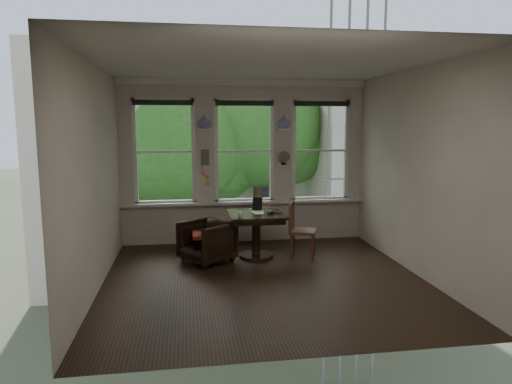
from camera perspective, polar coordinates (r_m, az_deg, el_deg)
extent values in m
plane|color=black|center=(6.61, 1.04, -10.88)|extent=(4.50, 4.50, 0.00)
plane|color=silver|center=(6.30, 1.12, 15.85)|extent=(4.50, 4.50, 0.00)
plane|color=beige|center=(8.50, -1.50, 3.79)|extent=(4.50, 0.00, 4.50)
plane|color=beige|center=(4.10, 6.41, -1.26)|extent=(4.50, 0.00, 4.50)
plane|color=beige|center=(6.30, -19.52, 1.69)|extent=(0.00, 4.50, 4.50)
plane|color=beige|center=(7.02, 19.51, 2.33)|extent=(0.00, 4.50, 4.50)
cube|color=white|center=(8.31, -6.44, 7.78)|extent=(0.26, 0.16, 0.03)
cube|color=white|center=(8.49, 3.48, 7.83)|extent=(0.26, 0.16, 0.03)
cube|color=#59544F|center=(8.36, -6.39, 4.35)|extent=(0.14, 0.06, 0.28)
imported|color=white|center=(8.31, -6.45, 8.74)|extent=(0.24, 0.24, 0.25)
imported|color=white|center=(8.49, 3.49, 8.77)|extent=(0.24, 0.24, 0.25)
imported|color=black|center=(7.36, -6.16, -6.20)|extent=(1.01, 1.01, 0.67)
cube|color=maroon|center=(7.33, -6.17, -5.32)|extent=(0.45, 0.45, 0.06)
imported|color=black|center=(7.45, 2.13, -2.60)|extent=(0.31, 0.21, 0.02)
imported|color=white|center=(7.16, -1.96, -2.80)|extent=(0.11, 0.11, 0.08)
imported|color=white|center=(7.35, 1.75, -2.45)|extent=(0.15, 0.15, 0.10)
cube|color=black|center=(7.70, 0.18, -1.50)|extent=(0.18, 0.12, 0.22)
cube|color=silver|center=(7.53, 0.41, -2.55)|extent=(0.25, 0.32, 0.00)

